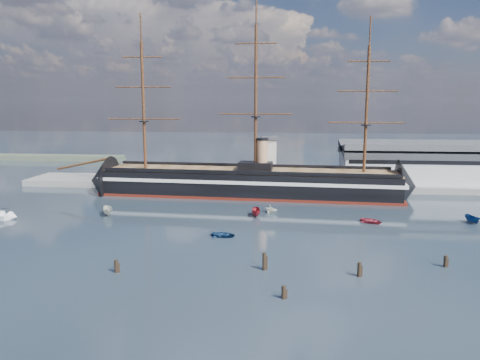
# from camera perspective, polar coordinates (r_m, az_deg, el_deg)

# --- Properties ---
(ground) EXTENTS (600.00, 600.00, 0.00)m
(ground) POSITION_cam_1_polar(r_m,az_deg,el_deg) (122.69, 1.58, -3.78)
(ground) COLOR black
(ground) RESTS_ON ground
(quay) EXTENTS (180.00, 18.00, 2.00)m
(quay) POSITION_cam_1_polar(r_m,az_deg,el_deg) (157.59, 6.23, -0.81)
(quay) COLOR slate
(quay) RESTS_ON ground
(warehouse) EXTENTS (63.00, 21.00, 11.60)m
(warehouse) POSITION_cam_1_polar(r_m,az_deg,el_deg) (167.58, 22.93, 1.87)
(warehouse) COLOR #B7BABC
(warehouse) RESTS_ON ground
(quay_tower) EXTENTS (5.00, 5.00, 15.00)m
(quay_tower) POSITION_cam_1_polar(r_m,az_deg,el_deg) (153.26, 3.68, 2.62)
(quay_tower) COLOR silver
(quay_tower) RESTS_ON ground
(warship) EXTENTS (113.32, 21.34, 53.94)m
(warship) POSITION_cam_1_polar(r_m,az_deg,el_deg) (141.78, 0.38, -0.27)
(warship) COLOR black
(warship) RESTS_ON ground
(motorboat_a) EXTENTS (7.32, 5.30, 2.76)m
(motorboat_a) POSITION_cam_1_polar(r_m,az_deg,el_deg) (122.46, -15.77, -4.17)
(motorboat_a) COLOR beige
(motorboat_a) RESTS_ON ground
(motorboat_b) EXTENTS (1.88, 3.47, 1.53)m
(motorboat_b) POSITION_cam_1_polar(r_m,az_deg,el_deg) (99.78, -2.03, -6.95)
(motorboat_b) COLOR navy
(motorboat_b) RESTS_ON ground
(motorboat_c) EXTENTS (6.53, 2.83, 2.55)m
(motorboat_c) POSITION_cam_1_polar(r_m,az_deg,el_deg) (116.86, 1.99, -4.47)
(motorboat_c) COLOR maroon
(motorboat_c) RESTS_ON ground
(motorboat_d) EXTENTS (5.62, 6.64, 2.27)m
(motorboat_d) POSITION_cam_1_polar(r_m,az_deg,el_deg) (121.01, 3.76, -3.99)
(motorboat_d) COLOR white
(motorboat_d) RESTS_ON ground
(motorboat_e) EXTENTS (3.03, 3.46, 1.55)m
(motorboat_e) POSITION_cam_1_polar(r_m,az_deg,el_deg) (115.02, 15.71, -5.06)
(motorboat_e) COLOR #9C2A3B
(motorboat_e) RESTS_ON ground
(motorboat_f) EXTENTS (6.16, 3.54, 2.32)m
(motorboat_f) POSITION_cam_1_polar(r_m,az_deg,el_deg) (123.30, 26.46, -4.74)
(motorboat_f) COLOR navy
(motorboat_f) RESTS_ON ground
(piling_near_left) EXTENTS (0.64, 0.64, 2.90)m
(piling_near_left) POSITION_cam_1_polar(r_m,az_deg,el_deg) (82.79, -14.82, -10.83)
(piling_near_left) COLOR black
(piling_near_left) RESTS_ON ground
(piling_near_mid) EXTENTS (0.64, 0.64, 2.69)m
(piling_near_mid) POSITION_cam_1_polar(r_m,az_deg,el_deg) (70.65, 5.32, -14.20)
(piling_near_mid) COLOR black
(piling_near_mid) RESTS_ON ground
(piling_near_right) EXTENTS (0.64, 0.64, 3.13)m
(piling_near_right) POSITION_cam_1_polar(r_m,az_deg,el_deg) (80.82, 14.29, -11.32)
(piling_near_right) COLOR black
(piling_near_right) RESTS_ON ground
(piling_far_right) EXTENTS (0.64, 0.64, 2.79)m
(piling_far_right) POSITION_cam_1_polar(r_m,az_deg,el_deg) (89.86, 23.72, -9.70)
(piling_far_right) COLOR black
(piling_far_right) RESTS_ON ground
(piling_extra) EXTENTS (0.64, 0.64, 3.72)m
(piling_extra) POSITION_cam_1_polar(r_m,az_deg,el_deg) (81.32, 2.96, -10.89)
(piling_extra) COLOR black
(piling_extra) RESTS_ON ground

